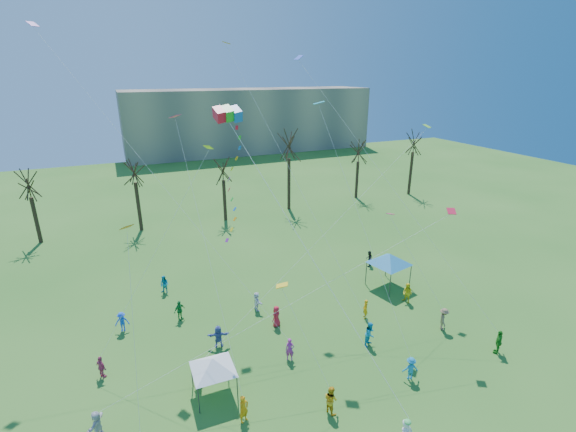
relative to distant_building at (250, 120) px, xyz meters
name	(u,v)px	position (x,y,z in m)	size (l,w,h in m)	color
ground	(345,419)	(-22.00, -82.00, -7.50)	(160.00, 160.00, 0.00)	#2F6921
distant_building	(250,120)	(0.00, 0.00, 0.00)	(60.00, 14.00, 15.00)	gray
bare_tree_row	(239,165)	(-17.21, -46.49, -0.28)	(68.92, 7.38, 11.60)	black
big_box_kite	(238,186)	(-25.28, -73.27, 4.53)	(3.51, 7.45, 19.44)	red
canopy_tent_white	(213,364)	(-28.42, -77.10, -5.24)	(3.56, 3.56, 2.67)	#3F3F44
canopy_tent_blue	(389,259)	(-10.39, -70.36, -4.73)	(4.25, 4.25, 3.27)	#3F3F44
festival_crowd	(287,334)	(-22.38, -74.48, -6.64)	(27.10, 18.92, 1.86)	red
small_kites_aloft	(274,155)	(-21.96, -71.29, 5.94)	(29.44, 18.72, 32.94)	orange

